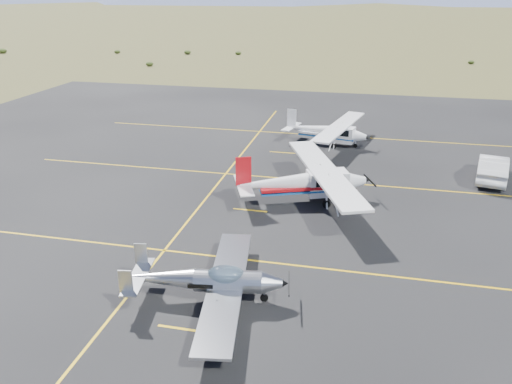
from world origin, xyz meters
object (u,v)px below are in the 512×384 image
at_px(aircraft_low_wing, 210,281).
at_px(aircraft_plain, 327,131).
at_px(aircraft_cessna, 304,181).
at_px(sedan, 493,168).

distance_m(aircraft_low_wing, aircraft_plain, 23.09).
relative_size(aircraft_cessna, sedan, 2.26).
relative_size(aircraft_low_wing, sedan, 1.74).
bearing_deg(aircraft_cessna, aircraft_low_wing, -124.01).
bearing_deg(sedan, aircraft_plain, -14.61).
bearing_deg(aircraft_low_wing, aircraft_plain, 74.29).
height_order(aircraft_cessna, sedan, aircraft_cessna).
bearing_deg(aircraft_plain, aircraft_low_wing, -83.62).
bearing_deg(aircraft_low_wing, sedan, 41.67).
xyz_separation_m(aircraft_low_wing, sedan, (14.06, 17.19, -0.07)).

